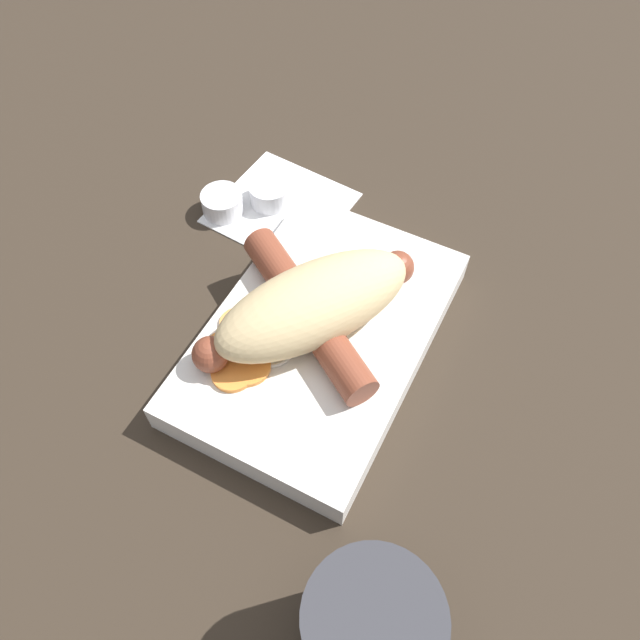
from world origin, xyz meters
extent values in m
plane|color=#33281E|center=(0.00, 0.00, 0.00)|extent=(3.00, 3.00, 0.00)
cube|color=silver|center=(0.00, 0.00, 0.02)|extent=(0.25, 0.17, 0.03)
ellipsoid|color=#DBBC84|center=(0.00, 0.01, 0.06)|extent=(0.18, 0.15, 0.06)
cylinder|color=brown|center=(0.00, 0.01, 0.04)|extent=(0.12, 0.16, 0.03)
sphere|color=brown|center=(0.07, -0.03, 0.04)|extent=(0.03, 0.03, 0.03)
sphere|color=brown|center=(-0.07, 0.06, 0.04)|extent=(0.03, 0.03, 0.03)
cylinder|color=orange|center=(-0.06, 0.03, 0.03)|extent=(0.04, 0.04, 0.00)
cylinder|color=#F99E4C|center=(-0.03, 0.06, 0.03)|extent=(0.04, 0.04, 0.00)
cylinder|color=#F99E4C|center=(-0.05, 0.05, 0.03)|extent=(0.03, 0.03, 0.00)
cylinder|color=orange|center=(-0.07, 0.04, 0.03)|extent=(0.04, 0.04, 0.00)
cylinder|color=orange|center=(-0.05, 0.06, 0.03)|extent=(0.04, 0.04, 0.00)
torus|color=silver|center=(-0.04, 0.03, 0.03)|extent=(0.04, 0.04, 0.00)
torus|color=silver|center=(-0.05, 0.05, 0.03)|extent=(0.03, 0.03, 0.00)
cube|color=white|center=(0.13, 0.11, 0.00)|extent=(0.13, 0.13, 0.00)
cylinder|color=white|center=(0.13, 0.12, 0.01)|extent=(0.04, 0.04, 0.02)
cylinder|color=white|center=(0.13, 0.12, 0.01)|extent=(0.03, 0.03, 0.01)
cylinder|color=white|center=(0.10, 0.16, 0.01)|extent=(0.04, 0.04, 0.02)
cylinder|color=white|center=(0.10, 0.16, 0.01)|extent=(0.03, 0.03, 0.01)
cylinder|color=#333338|center=(-0.19, -0.13, 0.05)|extent=(0.08, 0.08, 0.10)
camera|label=1|loc=(-0.25, -0.13, 0.46)|focal=35.00mm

